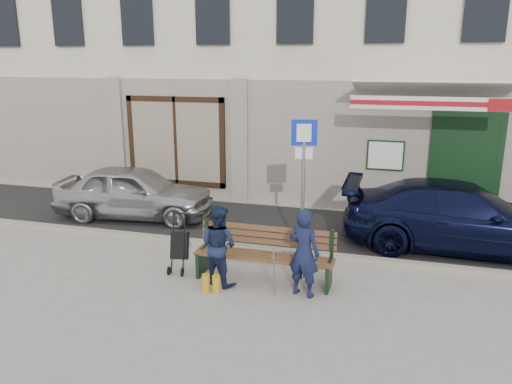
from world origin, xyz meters
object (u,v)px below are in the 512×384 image
at_px(bench, 261,255).
at_px(stroller, 179,247).
at_px(car_navy, 461,217).
at_px(woman, 219,245).
at_px(car_silver, 134,192).
at_px(parking_sign, 303,166).
at_px(man, 304,253).

bearing_deg(bench, stroller, -179.12).
bearing_deg(bench, car_navy, 36.25).
distance_m(car_navy, woman, 4.96).
xyz_separation_m(car_silver, bench, (3.85, -2.60, -0.18)).
xyz_separation_m(parking_sign, man, (0.37, -1.82, -1.02)).
bearing_deg(car_navy, woman, 124.43).
xyz_separation_m(car_navy, parking_sign, (-3.00, -1.05, 1.08)).
distance_m(bench, woman, 0.76).
bearing_deg(woman, stroller, 2.35).
xyz_separation_m(bench, woman, (-0.65, -0.30, 0.23)).
bearing_deg(woman, bench, -134.43).
distance_m(woman, stroller, 0.92).
bearing_deg(car_navy, stroller, 117.03).
height_order(car_silver, woman, woman).
relative_size(car_silver, bench, 1.56).
xyz_separation_m(car_silver, parking_sign, (4.27, -1.13, 1.11)).
distance_m(parking_sign, man, 2.12).
bearing_deg(car_silver, bench, -130.55).
bearing_deg(man, woman, 14.03).
height_order(car_navy, woman, woman).
height_order(car_silver, car_navy, car_navy).
bearing_deg(car_navy, car_silver, 89.18).
height_order(car_silver, stroller, car_silver).
relative_size(car_navy, parking_sign, 1.77).
relative_size(car_silver, stroller, 3.56).
xyz_separation_m(man, stroller, (-2.30, 0.33, -0.26)).
height_order(parking_sign, man, parking_sign).
distance_m(car_navy, stroller, 5.55).
xyz_separation_m(car_navy, woman, (-4.08, -2.82, 0.02)).
relative_size(car_navy, stroller, 4.41).
relative_size(woman, stroller, 1.31).
bearing_deg(car_silver, woman, -138.79).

